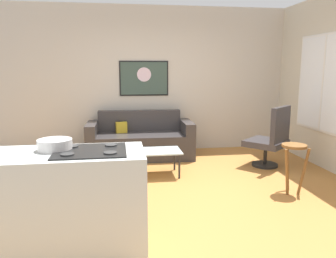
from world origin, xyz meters
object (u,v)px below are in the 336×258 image
at_px(armchair, 271,138).
at_px(wall_painting, 144,78).
at_px(couch, 140,141).
at_px(bar_stool, 294,156).
at_px(mixing_bowl, 55,145).
at_px(coffee_table, 145,153).

xyz_separation_m(armchair, wall_painting, (-1.98, 1.44, 0.95)).
bearing_deg(couch, bar_stool, -48.53).
bearing_deg(wall_painting, bar_stool, -56.33).
distance_m(bar_stool, mixing_bowl, 3.00).
distance_m(coffee_table, wall_painting, 1.92).
relative_size(armchair, mixing_bowl, 3.48).
distance_m(couch, wall_painting, 1.25).
relative_size(bar_stool, wall_painting, 0.70).
bearing_deg(wall_painting, couch, -103.88).
relative_size(couch, wall_painting, 2.04).
bearing_deg(armchair, bar_stool, -101.92).
height_order(coffee_table, wall_painting, wall_painting).
bearing_deg(couch, wall_painting, 76.12).
distance_m(couch, armchair, 2.31).
height_order(armchair, mixing_bowl, mixing_bowl).
distance_m(coffee_table, bar_stool, 2.11).
height_order(coffee_table, mixing_bowl, mixing_bowl).
bearing_deg(bar_stool, coffee_table, 151.30).
distance_m(couch, mixing_bowl, 3.30).
height_order(couch, armchair, armchair).
relative_size(coffee_table, mixing_bowl, 3.70).
bearing_deg(couch, armchair, -24.19).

